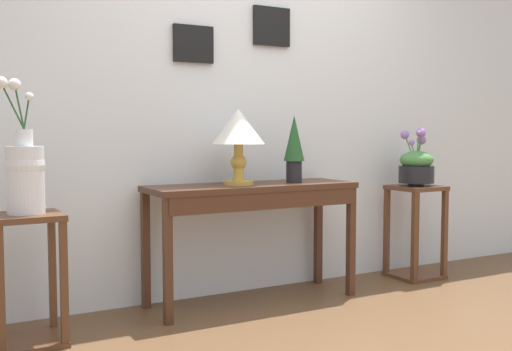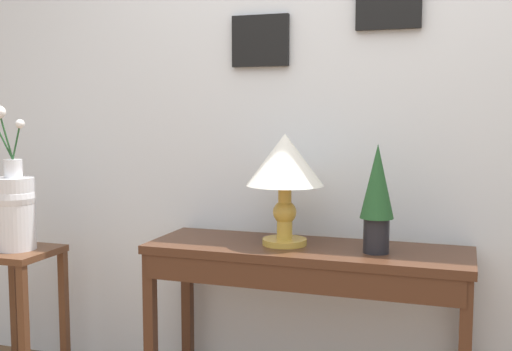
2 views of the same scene
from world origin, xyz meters
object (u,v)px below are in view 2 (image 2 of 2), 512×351
(potted_plant_on_console, at_px, (377,193))
(console_table, at_px, (305,271))
(pedestal_stand_left, at_px, (19,319))
(table_lamp, at_px, (285,166))
(flower_vase_tall_left, at_px, (14,204))

(potted_plant_on_console, bearing_deg, console_table, 178.75)
(console_table, height_order, pedestal_stand_left, console_table)
(table_lamp, bearing_deg, flower_vase_tall_left, -174.01)
(flower_vase_tall_left, bearing_deg, potted_plant_on_console, 3.50)
(potted_plant_on_console, bearing_deg, table_lamp, 175.29)
(potted_plant_on_console, relative_size, pedestal_stand_left, 0.65)
(console_table, distance_m, flower_vase_tall_left, 1.36)
(table_lamp, height_order, potted_plant_on_console, table_lamp)
(console_table, distance_m, table_lamp, 0.43)
(potted_plant_on_console, height_order, pedestal_stand_left, potted_plant_on_console)
(pedestal_stand_left, distance_m, flower_vase_tall_left, 0.54)
(pedestal_stand_left, bearing_deg, potted_plant_on_console, 3.48)
(console_table, height_order, potted_plant_on_console, potted_plant_on_console)
(table_lamp, distance_m, pedestal_stand_left, 1.45)
(console_table, xyz_separation_m, potted_plant_on_console, (0.28, -0.01, 0.33))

